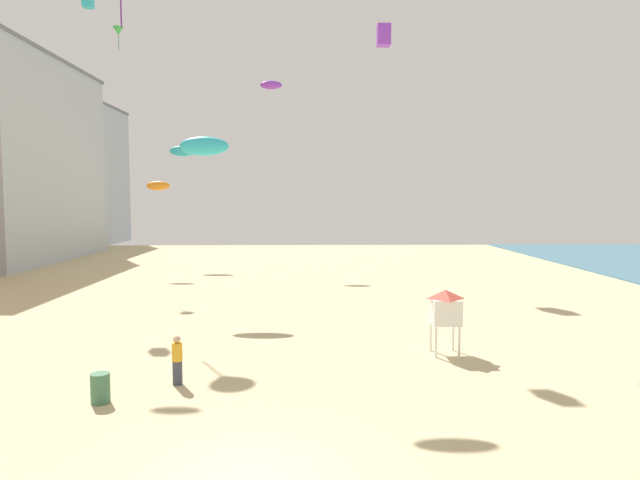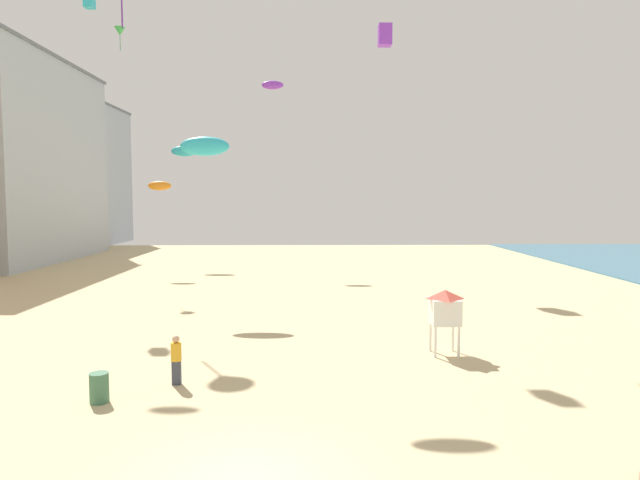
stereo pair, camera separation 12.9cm
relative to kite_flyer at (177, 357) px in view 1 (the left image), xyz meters
The scene contains 11 objects.
boardwalk_hotel_far 63.22m from the kite_flyer, 115.46° to the left, with size 10.62×12.39×18.29m.
kite_flyer is the anchor object (origin of this frame).
lifeguard_stand 10.26m from the kite_flyer, 19.39° to the left, with size 1.10×1.10×2.55m.
beach_trash_bin 2.52m from the kite_flyer, 140.97° to the right, with size 0.56×0.56×0.90m, color #3D6B4C.
kite_purple_box 32.17m from the kite_flyer, 68.22° to the left, with size 1.00×1.00×1.58m.
kite_orange_parafoil 28.43m from the kite_flyer, 106.31° to the left, with size 1.88×0.52×0.73m.
kite_cyan_parafoil 15.42m from the kite_flyer, 96.54° to the left, with size 2.72×0.76×1.06m.
kite_cyan_box 26.34m from the kite_flyer, 118.16° to the left, with size 0.59×0.59×0.92m.
kite_cyan_parafoil_2 35.59m from the kite_flyer, 102.31° to the left, with size 2.51×0.70×0.97m.
kite_green_delta 32.78m from the kite_flyer, 111.90° to the left, with size 0.77×0.77×1.75m.
kite_purple_parafoil 35.65m from the kite_flyer, 88.38° to the left, with size 1.96×0.54×0.76m.
Camera 1 is at (1.36, -11.32, 6.11)m, focal length 30.79 mm.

